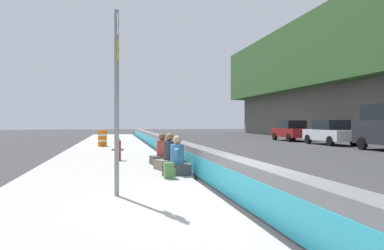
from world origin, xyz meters
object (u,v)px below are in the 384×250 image
Objects in this scene: route_sign_post at (117,89)px; seated_person_rear at (162,155)px; seated_person_middle at (170,158)px; backpack at (169,171)px; fire_hydrant at (118,148)px; seated_person_foreground at (177,162)px; construction_barrel at (102,138)px; parked_car_midline at (291,131)px; parked_car_fourth at (330,132)px.

seated_person_rear is (5.49, -1.52, -1.74)m from route_sign_post.
backpack is (-1.86, 0.27, -0.15)m from seated_person_middle.
fire_hydrant reaches higher than backpack.
construction_barrel is (13.14, 2.40, 0.15)m from seated_person_foreground.
seated_person_foreground is at bearing 147.35° from parked_car_midline.
seated_person_middle reaches higher than fire_hydrant.
parked_car_midline is at bearing 0.73° from parked_car_fourth.
parked_car_fourth reaches higher than construction_barrel.
route_sign_post is 27.07m from parked_car_midline.
fire_hydrant is 2.20× the size of backpack.
backpack is at bearing -166.13° from fire_hydrant.
seated_person_rear is at bearing -3.71° from backpack.
seated_person_middle is 22.83m from parked_car_midline.
backpack is (2.14, -1.31, -1.88)m from route_sign_post.
seated_person_foreground is 19.12m from parked_car_fourth.
seated_person_rear is 0.23× the size of parked_car_fourth.
seated_person_middle is 1.16× the size of construction_barrel.
seated_person_foreground is 0.77m from backpack.
parked_car_fourth is at bearing -48.65° from seated_person_rear.
route_sign_post is 0.80× the size of parked_car_midline.
seated_person_foreground is at bearing -169.63° from construction_barrel.
seated_person_middle is at bearing 145.66° from parked_car_midline.
seated_person_middle is at bearing -177.86° from seated_person_rear.
backpack is (-5.06, -1.25, -0.25)m from fire_hydrant.
parked_car_midline is at bearing -42.61° from fire_hydrant.
seated_person_rear is (-1.71, -1.47, -0.12)m from fire_hydrant.
route_sign_post is 3.43× the size of seated_person_rear.
seated_person_rear is 2.62× the size of backpack.
backpack is 24.54m from parked_car_midline.
construction_barrel is at bearing 114.31° from parked_car_midline.
construction_barrel is (10.48, 2.30, 0.15)m from seated_person_rear.
parked_car_midline is (17.36, -12.93, 0.40)m from seated_person_rear.
construction_barrel is at bearing 11.15° from seated_person_middle.
backpack is at bearing 171.66° from seated_person_middle.
fire_hydrant is at bearing 123.92° from parked_car_fourth.
fire_hydrant is at bearing 25.43° from seated_person_middle.
parked_car_fourth is at bearing -42.45° from seated_person_foreground.
route_sign_post reaches higher than seated_person_middle.
fire_hydrant is 5.22m from backpack.
parked_car_midline is at bearing -36.68° from seated_person_rear.
route_sign_post is 22.35m from parked_car_fourth.
route_sign_post is at bearing 139.37° from parked_car_fourth.
parked_car_midline reaches higher than seated_person_middle.
parked_car_midline is (5.92, 0.08, 0.00)m from parked_car_fourth.
parked_car_midline reaches higher than fire_hydrant.
fire_hydrant is 3.55m from seated_person_middle.
route_sign_post is at bearing 148.65° from backpack.
construction_barrel reaches higher than fire_hydrant.
construction_barrel is at bearing 10.37° from seated_person_foreground.
construction_barrel is at bearing 93.60° from parked_car_fourth.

